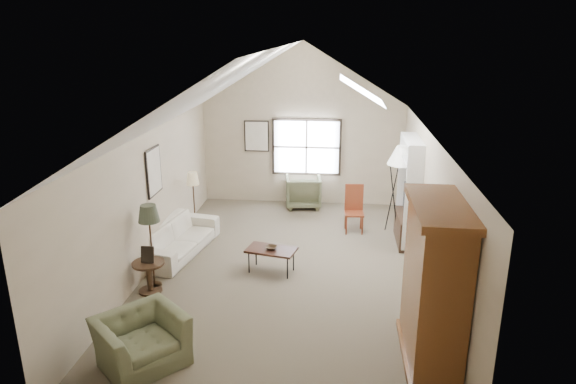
# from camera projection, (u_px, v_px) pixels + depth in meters

# --- Properties ---
(room_shell) EXTENTS (5.01, 8.01, 4.00)m
(room_shell) POSITION_uv_depth(u_px,v_px,m) (286.00, 95.00, 8.45)
(room_shell) COLOR #685B4A
(room_shell) RESTS_ON ground
(window) EXTENTS (1.72, 0.08, 1.42)m
(window) POSITION_uv_depth(u_px,v_px,m) (306.00, 147.00, 12.73)
(window) COLOR black
(window) RESTS_ON room_shell
(skylight) EXTENTS (0.80, 1.20, 0.52)m
(skylight) POSITION_uv_depth(u_px,v_px,m) (363.00, 89.00, 9.17)
(skylight) COLOR white
(skylight) RESTS_ON room_shell
(wall_art) EXTENTS (1.97, 3.71, 0.88)m
(wall_art) POSITION_uv_depth(u_px,v_px,m) (208.00, 153.00, 10.92)
(wall_art) COLOR black
(wall_art) RESTS_ON room_shell
(armoire) EXTENTS (0.60, 1.50, 2.20)m
(armoire) POSITION_uv_depth(u_px,v_px,m) (434.00, 285.00, 6.60)
(armoire) COLOR brown
(armoire) RESTS_ON ground
(tv_alcove) EXTENTS (0.32, 1.30, 2.10)m
(tv_alcove) POSITION_uv_depth(u_px,v_px,m) (409.00, 189.00, 10.36)
(tv_alcove) COLOR white
(tv_alcove) RESTS_ON ground
(media_console) EXTENTS (0.34, 1.18, 0.60)m
(media_console) POSITION_uv_depth(u_px,v_px,m) (405.00, 229.00, 10.62)
(media_console) COLOR #382316
(media_console) RESTS_ON ground
(tv_panel) EXTENTS (0.05, 0.90, 0.55)m
(tv_panel) POSITION_uv_depth(u_px,v_px,m) (407.00, 200.00, 10.43)
(tv_panel) COLOR black
(tv_panel) RESTS_ON media_console
(sofa) EXTENTS (1.20, 2.27, 0.63)m
(sofa) POSITION_uv_depth(u_px,v_px,m) (178.00, 238.00, 10.11)
(sofa) COLOR beige
(sofa) RESTS_ON ground
(armchair_near) EXTENTS (1.40, 1.41, 0.69)m
(armchair_near) POSITION_uv_depth(u_px,v_px,m) (141.00, 340.00, 6.72)
(armchair_near) COLOR #626B4B
(armchair_near) RESTS_ON ground
(armchair_far) EXTENTS (0.94, 0.97, 0.79)m
(armchair_far) POSITION_uv_depth(u_px,v_px,m) (303.00, 191.00, 12.75)
(armchair_far) COLOR #666B4B
(armchair_far) RESTS_ON ground
(coffee_table) EXTENTS (0.97, 0.67, 0.45)m
(coffee_table) POSITION_uv_depth(u_px,v_px,m) (271.00, 260.00, 9.34)
(coffee_table) COLOR #3E2319
(coffee_table) RESTS_ON ground
(bowl) EXTENTS (0.25, 0.25, 0.05)m
(bowl) POSITION_uv_depth(u_px,v_px,m) (271.00, 248.00, 9.26)
(bowl) COLOR #362516
(bowl) RESTS_ON coffee_table
(side_table) EXTENTS (0.63, 0.63, 0.54)m
(side_table) POSITION_uv_depth(u_px,v_px,m) (149.00, 277.00, 8.61)
(side_table) COLOR #3C2C18
(side_table) RESTS_ON ground
(side_chair) EXTENTS (0.43, 0.43, 1.04)m
(side_chair) POSITION_uv_depth(u_px,v_px,m) (354.00, 209.00, 11.10)
(side_chair) COLOR maroon
(side_chair) RESTS_ON ground
(tripod_lamp) EXTENTS (0.57, 0.57, 1.97)m
(tripod_lamp) POSITION_uv_depth(u_px,v_px,m) (399.00, 190.00, 10.89)
(tripod_lamp) COLOR silver
(tripod_lamp) RESTS_ON ground
(dark_lamp) EXTENTS (0.42, 0.42, 1.51)m
(dark_lamp) POSITION_uv_depth(u_px,v_px,m) (151.00, 246.00, 8.65)
(dark_lamp) COLOR #292E20
(dark_lamp) RESTS_ON ground
(tan_lamp) EXTENTS (0.31, 0.31, 1.35)m
(tan_lamp) POSITION_uv_depth(u_px,v_px,m) (194.00, 201.00, 11.14)
(tan_lamp) COLOR tan
(tan_lamp) RESTS_ON ground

